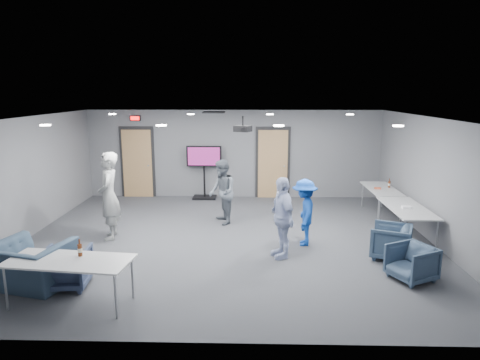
{
  "coord_description": "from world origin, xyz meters",
  "views": [
    {
      "loc": [
        0.54,
        -9.07,
        3.26
      ],
      "look_at": [
        0.27,
        0.8,
        1.2
      ],
      "focal_mm": 32.0,
      "sensor_mm": 36.0,
      "label": 1
    }
  ],
  "objects_px": {
    "person_b": "(222,192)",
    "chair_right_c": "(411,263)",
    "bottle_right": "(389,184)",
    "person_a": "(109,196)",
    "table_front_left": "(69,262)",
    "tv_stand": "(204,169)",
    "person_d": "(304,212)",
    "chair_right_b": "(391,242)",
    "bottle_front": "(80,250)",
    "chair_front_b": "(31,265)",
    "table_right_b": "(407,209)",
    "person_c": "(282,217)",
    "chair_front_a": "(67,268)",
    "table_right_a": "(381,190)",
    "projector": "(243,128)"
  },
  "relations": [
    {
      "from": "chair_right_c",
      "to": "bottle_front",
      "type": "bearing_deg",
      "value": -107.75
    },
    {
      "from": "chair_right_b",
      "to": "tv_stand",
      "type": "height_order",
      "value": "tv_stand"
    },
    {
      "from": "person_b",
      "to": "person_c",
      "type": "bearing_deg",
      "value": 15.2
    },
    {
      "from": "person_b",
      "to": "person_d",
      "type": "relative_size",
      "value": 1.13
    },
    {
      "from": "bottle_front",
      "to": "tv_stand",
      "type": "relative_size",
      "value": 0.17
    },
    {
      "from": "person_d",
      "to": "chair_right_c",
      "type": "xyz_separation_m",
      "value": [
        1.67,
        -1.73,
        -0.4
      ]
    },
    {
      "from": "person_b",
      "to": "bottle_front",
      "type": "distance_m",
      "value": 4.49
    },
    {
      "from": "table_front_left",
      "to": "bottle_front",
      "type": "xyz_separation_m",
      "value": [
        0.12,
        0.16,
        0.14
      ]
    },
    {
      "from": "table_right_a",
      "to": "projector",
      "type": "height_order",
      "value": "projector"
    },
    {
      "from": "table_right_b",
      "to": "person_a",
      "type": "bearing_deg",
      "value": 91.19
    },
    {
      "from": "person_a",
      "to": "table_right_b",
      "type": "height_order",
      "value": "person_a"
    },
    {
      "from": "chair_right_c",
      "to": "tv_stand",
      "type": "height_order",
      "value": "tv_stand"
    },
    {
      "from": "chair_front_b",
      "to": "table_front_left",
      "type": "distance_m",
      "value": 1.14
    },
    {
      "from": "bottle_front",
      "to": "person_a",
      "type": "bearing_deg",
      "value": 99.58
    },
    {
      "from": "chair_right_c",
      "to": "tv_stand",
      "type": "relative_size",
      "value": 0.42
    },
    {
      "from": "person_a",
      "to": "bottle_front",
      "type": "relative_size",
      "value": 7.1
    },
    {
      "from": "chair_front_a",
      "to": "bottle_front",
      "type": "distance_m",
      "value": 0.79
    },
    {
      "from": "person_c",
      "to": "chair_front_b",
      "type": "distance_m",
      "value": 4.57
    },
    {
      "from": "chair_right_c",
      "to": "bottle_right",
      "type": "height_order",
      "value": "bottle_right"
    },
    {
      "from": "person_a",
      "to": "person_b",
      "type": "distance_m",
      "value": 2.7
    },
    {
      "from": "bottle_front",
      "to": "bottle_right",
      "type": "bearing_deg",
      "value": 38.19
    },
    {
      "from": "tv_stand",
      "to": "table_right_b",
      "type": "bearing_deg",
      "value": -35.96
    },
    {
      "from": "chair_front_b",
      "to": "tv_stand",
      "type": "height_order",
      "value": "tv_stand"
    },
    {
      "from": "chair_right_b",
      "to": "table_right_b",
      "type": "distance_m",
      "value": 1.4
    },
    {
      "from": "chair_right_c",
      "to": "chair_front_b",
      "type": "relative_size",
      "value": 0.58
    },
    {
      "from": "chair_right_b",
      "to": "chair_right_c",
      "type": "height_order",
      "value": "chair_right_b"
    },
    {
      "from": "bottle_right",
      "to": "table_right_b",
      "type": "bearing_deg",
      "value": -96.44
    },
    {
      "from": "table_front_left",
      "to": "bottle_right",
      "type": "relative_size",
      "value": 7.89
    },
    {
      "from": "person_b",
      "to": "table_right_a",
      "type": "bearing_deg",
      "value": 85.4
    },
    {
      "from": "table_right_a",
      "to": "person_a",
      "type": "bearing_deg",
      "value": 107.11
    },
    {
      "from": "person_d",
      "to": "chair_right_b",
      "type": "xyz_separation_m",
      "value": [
        1.63,
        -0.73,
        -0.38
      ]
    },
    {
      "from": "person_a",
      "to": "chair_right_c",
      "type": "height_order",
      "value": "person_a"
    },
    {
      "from": "table_right_b",
      "to": "bottle_right",
      "type": "bearing_deg",
      "value": -6.44
    },
    {
      "from": "chair_right_c",
      "to": "chair_front_b",
      "type": "distance_m",
      "value": 6.53
    },
    {
      "from": "person_d",
      "to": "chair_right_c",
      "type": "bearing_deg",
      "value": 49.73
    },
    {
      "from": "person_a",
      "to": "table_front_left",
      "type": "distance_m",
      "value": 3.09
    },
    {
      "from": "person_a",
      "to": "chair_front_b",
      "type": "height_order",
      "value": "person_a"
    },
    {
      "from": "chair_right_b",
      "to": "bottle_right",
      "type": "height_order",
      "value": "bottle_right"
    },
    {
      "from": "person_c",
      "to": "table_right_b",
      "type": "distance_m",
      "value": 3.07
    },
    {
      "from": "table_right_a",
      "to": "chair_front_b",
      "type": "bearing_deg",
      "value": 122.07
    },
    {
      "from": "person_b",
      "to": "chair_front_b",
      "type": "relative_size",
      "value": 1.35
    },
    {
      "from": "person_d",
      "to": "table_front_left",
      "type": "bearing_deg",
      "value": -49.22
    },
    {
      "from": "person_b",
      "to": "chair_right_c",
      "type": "distance_m",
      "value": 4.78
    },
    {
      "from": "person_a",
      "to": "person_d",
      "type": "distance_m",
      "value": 4.31
    },
    {
      "from": "person_c",
      "to": "person_d",
      "type": "relative_size",
      "value": 1.14
    },
    {
      "from": "person_b",
      "to": "person_d",
      "type": "bearing_deg",
      "value": 35.49
    },
    {
      "from": "person_a",
      "to": "chair_front_a",
      "type": "height_order",
      "value": "person_a"
    },
    {
      "from": "person_a",
      "to": "person_b",
      "type": "bearing_deg",
      "value": 103.79
    },
    {
      "from": "bottle_right",
      "to": "tv_stand",
      "type": "relative_size",
      "value": 0.15
    },
    {
      "from": "person_b",
      "to": "chair_front_b",
      "type": "distance_m",
      "value": 4.7
    }
  ]
}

